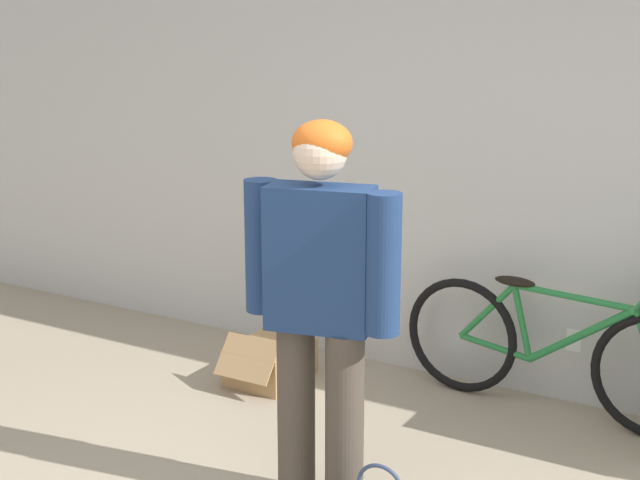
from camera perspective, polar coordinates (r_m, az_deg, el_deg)
The scene contains 4 objects.
wall_back at distance 4.88m, azimuth 10.51°, elevation 5.45°, with size 8.00×0.07×2.60m.
person at distance 3.59m, azimuth 0.01°, elevation -3.45°, with size 0.70×0.28×1.63m.
bicycle at distance 4.76m, azimuth 14.68°, elevation -6.88°, with size 1.68×0.46×0.72m.
cardboard_box at distance 5.12m, azimuth -3.22°, elevation -7.77°, with size 0.36×0.54×0.31m.
Camera 1 is at (1.60, -2.18, 2.01)m, focal length 50.00 mm.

